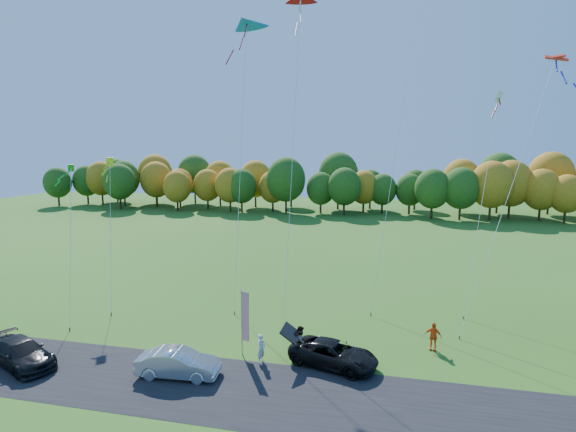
% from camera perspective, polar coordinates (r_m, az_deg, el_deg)
% --- Properties ---
extents(ground, '(160.00, 160.00, 0.00)m').
position_cam_1_polar(ground, '(26.57, -2.98, -17.08)').
color(ground, '#2C5917').
extents(asphalt_strip, '(90.00, 6.00, 0.01)m').
position_cam_1_polar(asphalt_strip, '(23.19, -5.84, -21.22)').
color(asphalt_strip, black).
rests_on(asphalt_strip, ground).
extents(tree_line, '(116.00, 12.00, 10.00)m').
position_cam_1_polar(tree_line, '(79.14, 7.83, 0.24)').
color(tree_line, '#1E4711').
rests_on(tree_line, ground).
extents(black_suv, '(5.18, 3.45, 1.32)m').
position_cam_1_polar(black_suv, '(25.14, 5.81, -17.03)').
color(black_suv, black).
rests_on(black_suv, ground).
extents(silver_sedan, '(4.33, 1.83, 1.39)m').
position_cam_1_polar(silver_sedan, '(24.65, -13.76, -17.70)').
color(silver_sedan, silver).
rests_on(silver_sedan, ground).
extents(dark_truck_a, '(5.15, 3.63, 1.38)m').
position_cam_1_polar(dark_truck_a, '(28.84, -30.81, -14.71)').
color(dark_truck_a, black).
rests_on(dark_truck_a, ground).
extents(person_tailgate_a, '(0.51, 0.66, 1.60)m').
position_cam_1_polar(person_tailgate_a, '(25.31, -3.41, -16.46)').
color(person_tailgate_a, silver).
rests_on(person_tailgate_a, ground).
extents(person_tailgate_b, '(0.67, 0.85, 1.74)m').
position_cam_1_polar(person_tailgate_b, '(25.98, 1.65, -15.60)').
color(person_tailgate_b, gray).
rests_on(person_tailgate_b, ground).
extents(person_east, '(1.04, 0.65, 1.64)m').
position_cam_1_polar(person_east, '(27.94, 17.95, -14.33)').
color(person_east, '#EC5C16').
rests_on(person_east, ground).
extents(feather_flag, '(0.49, 0.19, 3.78)m').
position_cam_1_polar(feather_flag, '(25.64, -5.56, -12.49)').
color(feather_flag, '#999999').
rests_on(feather_flag, ground).
extents(kite_delta_blue, '(3.86, 11.53, 24.00)m').
position_cam_1_polar(kite_delta_blue, '(35.67, -5.96, 9.10)').
color(kite_delta_blue, '#4C3F33').
rests_on(kite_delta_blue, ground).
extents(kite_parafoil_orange, '(5.40, 12.84, 27.62)m').
position_cam_1_polar(kite_parafoil_orange, '(36.43, 14.13, 11.70)').
color(kite_parafoil_orange, '#4C3F33').
rests_on(kite_parafoil_orange, ground).
extents(kite_delta_red, '(2.49, 9.89, 24.09)m').
position_cam_1_polar(kite_delta_red, '(31.92, 0.70, 10.58)').
color(kite_delta_red, '#4C3F33').
rests_on(kite_delta_red, ground).
extents(kite_parafoil_rainbow, '(7.51, 6.98, 17.95)m').
position_cam_1_polar(kite_parafoil_rainbow, '(31.79, 26.39, 2.90)').
color(kite_parafoil_rainbow, '#4C3F33').
rests_on(kite_parafoil_rainbow, ground).
extents(kite_diamond_yellow, '(3.28, 5.42, 11.13)m').
position_cam_1_polar(kite_diamond_yellow, '(35.52, -21.62, -1.95)').
color(kite_diamond_yellow, '#4C3F33').
rests_on(kite_diamond_yellow, ground).
extents(kite_diamond_green, '(3.64, 5.66, 10.59)m').
position_cam_1_polar(kite_diamond_green, '(34.12, -25.91, -3.02)').
color(kite_diamond_green, '#4C3F33').
rests_on(kite_diamond_green, ground).
extents(kite_diamond_white, '(3.58, 8.08, 16.27)m').
position_cam_1_polar(kite_diamond_white, '(35.55, 23.46, 1.98)').
color(kite_diamond_white, '#4C3F33').
rests_on(kite_diamond_white, ground).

